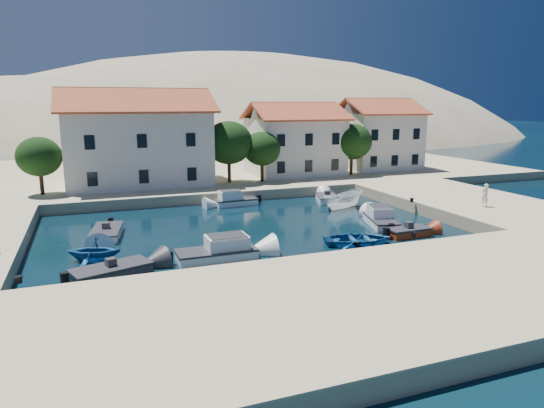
{
  "coord_description": "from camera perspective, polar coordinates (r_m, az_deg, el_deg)",
  "views": [
    {
      "loc": [
        -10.83,
        -23.55,
        9.31
      ],
      "look_at": [
        1.56,
        9.0,
        2.0
      ],
      "focal_mm": 32.0,
      "sensor_mm": 36.0,
      "label": 1
    }
  ],
  "objects": [
    {
      "name": "trees",
      "position": [
        51.55,
        -3.47,
        6.85
      ],
      "size": [
        37.3,
        5.3,
        6.45
      ],
      "color": "#382314",
      "rests_on": "quay_north"
    },
    {
      "name": "quay_north",
      "position": [
        63.49,
        -9.0,
        3.73
      ],
      "size": [
        80.0,
        36.0,
        1.0
      ],
      "primitive_type": "cube",
      "color": "beige",
      "rests_on": "ground"
    },
    {
      "name": "hills",
      "position": [
        154.01,
        -8.57,
        -0.55
      ],
      "size": [
        254.0,
        176.0,
        99.0
      ],
      "color": "#9C8B6A",
      "rests_on": "ground"
    },
    {
      "name": "pedestrian",
      "position": [
        42.91,
        23.77,
        0.95
      ],
      "size": [
        0.7,
        0.47,
        1.89
      ],
      "primitive_type": "imported",
      "rotation": [
        0.0,
        0.0,
        3.16
      ],
      "color": "silver",
      "rests_on": "quay_east"
    },
    {
      "name": "cabin_cruiser_east",
      "position": [
        38.29,
        12.7,
        -1.78
      ],
      "size": [
        3.03,
        4.78,
        1.6
      ],
      "rotation": [
        0.0,
        0.0,
        1.27
      ],
      "color": "white",
      "rests_on": "ground"
    },
    {
      "name": "boat_east",
      "position": [
        43.95,
        8.35,
        -0.51
      ],
      "size": [
        4.8,
        2.82,
        1.74
      ],
      "primitive_type": "imported",
      "rotation": [
        0.0,
        0.0,
        1.83
      ],
      "color": "white",
      "rests_on": "ground"
    },
    {
      "name": "motorboat_red_se",
      "position": [
        35.71,
        15.75,
        -3.22
      ],
      "size": [
        3.23,
        1.53,
        1.25
      ],
      "rotation": [
        0.0,
        0.0,
        0.03
      ],
      "color": "maroon",
      "rests_on": "ground"
    },
    {
      "name": "bollards",
      "position": [
        31.69,
        5.42,
        -3.12
      ],
      "size": [
        29.36,
        9.56,
        0.3
      ],
      "color": "black",
      "rests_on": "ground"
    },
    {
      "name": "building_left",
      "position": [
        51.89,
        -15.6,
        7.69
      ],
      "size": [
        14.7,
        9.45,
        9.7
      ],
      "color": "silver",
      "rests_on": "quay_north"
    },
    {
      "name": "cabin_cruiser_north",
      "position": [
        44.75,
        -4.26,
        0.43
      ],
      "size": [
        3.97,
        1.85,
        1.6
      ],
      "rotation": [
        0.0,
        0.0,
        3.2
      ],
      "color": "white",
      "rests_on": "ground"
    },
    {
      "name": "motorboat_white_ne",
      "position": [
        46.67,
        6.5,
        0.64
      ],
      "size": [
        2.97,
        4.23,
        1.25
      ],
      "rotation": [
        0.0,
        0.0,
        1.24
      ],
      "color": "white",
      "rests_on": "ground"
    },
    {
      "name": "building_right",
      "position": [
        64.0,
        12.3,
        8.15
      ],
      "size": [
        9.45,
        8.4,
        8.8
      ],
      "color": "silver",
      "rests_on": "quay_north"
    },
    {
      "name": "building_mid",
      "position": [
        57.44,
        2.66,
        7.76
      ],
      "size": [
        10.5,
        8.4,
        8.3
      ],
      "color": "silver",
      "rests_on": "quay_north"
    },
    {
      "name": "quay_east",
      "position": [
        46.75,
        21.78,
        0.13
      ],
      "size": [
        11.0,
        20.0,
        1.0
      ],
      "primitive_type": "cube",
      "color": "beige",
      "rests_on": "ground"
    },
    {
      "name": "rowboat_south",
      "position": [
        33.12,
        10.08,
        -4.66
      ],
      "size": [
        5.2,
        4.21,
        0.95
      ],
      "primitive_type": "imported",
      "rotation": [
        0.0,
        0.0,
        1.35
      ],
      "color": "#1A5491",
      "rests_on": "ground"
    },
    {
      "name": "motorboat_grey_sw",
      "position": [
        28.01,
        -18.37,
        -7.56
      ],
      "size": [
        4.54,
        3.1,
        1.25
      ],
      "rotation": [
        0.0,
        0.0,
        0.33
      ],
      "color": "#313035",
      "rests_on": "ground"
    },
    {
      "name": "motorboat_white_west",
      "position": [
        36.17,
        -18.89,
        -3.24
      ],
      "size": [
        2.63,
        4.59,
        1.25
      ],
      "rotation": [
        0.0,
        0.0,
        -1.74
      ],
      "color": "white",
      "rests_on": "ground"
    },
    {
      "name": "quay_south",
      "position": [
        22.43,
        10.17,
        -11.47
      ],
      "size": [
        52.0,
        12.0,
        1.0
      ],
      "primitive_type": "cube",
      "color": "beige",
      "rests_on": "ground"
    },
    {
      "name": "cabin_cruiser_south",
      "position": [
        29.6,
        -6.55,
        -5.59
      ],
      "size": [
        4.82,
        2.07,
        1.6
      ],
      "rotation": [
        0.0,
        0.0,
        0.0
      ],
      "color": "white",
      "rests_on": "ground"
    },
    {
      "name": "rowboat_west",
      "position": [
        31.14,
        -20.14,
        -6.3
      ],
      "size": [
        3.85,
        3.57,
        1.66
      ],
      "primitive_type": "imported",
      "rotation": [
        0.0,
        0.0,
        -1.89
      ],
      "color": "#1A5491",
      "rests_on": "ground"
    },
    {
      "name": "ground",
      "position": [
        27.54,
        3.67,
        -7.93
      ],
      "size": [
        400.0,
        400.0,
        0.0
      ],
      "primitive_type": "plane",
      "color": "black",
      "rests_on": "ground"
    }
  ]
}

